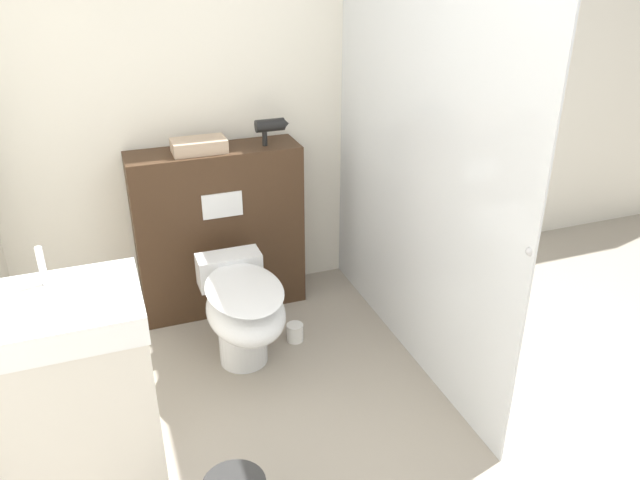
{
  "coord_description": "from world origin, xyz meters",
  "views": [
    {
      "loc": [
        -0.96,
        -1.5,
        2.01
      ],
      "look_at": [
        0.02,
        1.14,
        0.63
      ],
      "focal_mm": 35.0,
      "sensor_mm": 36.0,
      "label": 1
    }
  ],
  "objects": [
    {
      "name": "shower_glass",
      "position": [
        0.45,
        0.99,
        1.03
      ],
      "size": [
        0.04,
        1.83,
        2.06
      ],
      "color": "silver",
      "rests_on": "ground_plane"
    },
    {
      "name": "partition_panel",
      "position": [
        -0.37,
        1.74,
        0.49
      ],
      "size": [
        0.94,
        0.29,
        0.97
      ],
      "color": "#3D2819",
      "rests_on": "ground_plane"
    },
    {
      "name": "wall_back",
      "position": [
        0.0,
        1.93,
        1.25
      ],
      "size": [
        8.0,
        0.06,
        2.5
      ],
      "color": "silver",
      "rests_on": "ground_plane"
    },
    {
      "name": "toilet",
      "position": [
        -0.4,
        1.11,
        0.33
      ],
      "size": [
        0.38,
        0.69,
        0.51
      ],
      "color": "white",
      "rests_on": "ground_plane"
    },
    {
      "name": "spare_toilet_roll",
      "position": [
        -0.09,
        1.22,
        0.05
      ],
      "size": [
        0.09,
        0.09,
        0.1
      ],
      "color": "white",
      "rests_on": "ground_plane"
    },
    {
      "name": "hair_drier",
      "position": [
        -0.05,
        1.71,
        1.08
      ],
      "size": [
        0.19,
        0.07,
        0.15
      ],
      "color": "black",
      "rests_on": "partition_panel"
    },
    {
      "name": "sink_vanity",
      "position": [
        -1.19,
        0.42,
        0.48
      ],
      "size": [
        0.6,
        0.43,
        1.09
      ],
      "color": "beige",
      "rests_on": "ground_plane"
    },
    {
      "name": "folded_towel",
      "position": [
        -0.45,
        1.72,
        1.01
      ],
      "size": [
        0.29,
        0.17,
        0.07
      ],
      "color": "tan",
      "rests_on": "partition_panel"
    }
  ]
}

